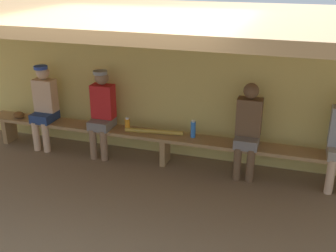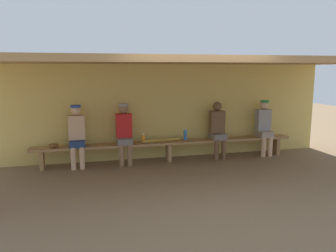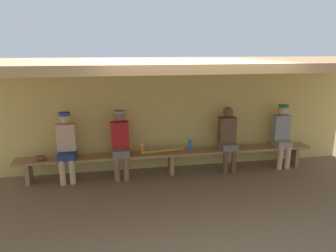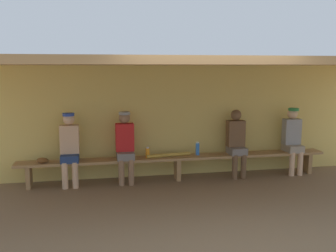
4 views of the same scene
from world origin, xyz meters
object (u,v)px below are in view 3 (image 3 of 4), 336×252
water_bottle_orange (142,149)px  baseball_bat (163,151)px  player_in_white (120,141)px  bench (171,155)px  player_leftmost (67,144)px  player_near_post (282,133)px  water_bottle_green (190,144)px  player_shirtless_tan (228,136)px  baseball_glove_dark_brown (41,158)px

water_bottle_orange → baseball_bat: size_ratio=0.24×
player_in_white → water_bottle_orange: (0.42, -0.02, -0.19)m
bench → player_leftmost: bearing=179.9°
bench → player_near_post: (2.41, 0.00, 0.36)m
player_leftmost → water_bottle_green: 2.43m
player_leftmost → baseball_bat: size_ratio=1.54×
player_shirtless_tan → water_bottle_orange: player_shirtless_tan is taller
bench → water_bottle_green: bearing=6.5°
baseball_glove_dark_brown → player_in_white: bearing=40.1°
water_bottle_orange → baseball_bat: (0.41, 0.02, -0.07)m
water_bottle_green → water_bottle_orange: bearing=-176.2°
player_leftmost → player_in_white: (1.01, 0.00, 0.00)m
baseball_glove_dark_brown → player_shirtless_tan: bearing=39.4°
player_in_white → water_bottle_orange: 0.46m
player_near_post → water_bottle_orange: bearing=-179.6°
bench → water_bottle_orange: size_ratio=28.43×
player_near_post → baseball_glove_dark_brown: size_ratio=5.60×
bench → player_shirtless_tan: bearing=0.1°
bench → player_in_white: 1.07m
bench → player_near_post: bearing=0.1°
player_leftmost → water_bottle_green: player_leftmost is taller
player_in_white → player_shirtless_tan: size_ratio=1.01×
player_leftmost → player_in_white: size_ratio=1.00×
bench → player_near_post: size_ratio=4.46×
player_near_post → baseball_glove_dark_brown: bearing=-179.6°
player_shirtless_tan → baseball_glove_dark_brown: player_shirtless_tan is taller
baseball_glove_dark_brown → water_bottle_green: bearing=40.4°
player_leftmost → player_in_white: same height
player_leftmost → baseball_glove_dark_brown: (-0.48, -0.03, -0.24)m
player_in_white → water_bottle_green: size_ratio=5.16×
baseball_glove_dark_brown → bench: bearing=39.6°
bench → player_leftmost: 2.05m
player_near_post → baseball_bat: (-2.58, -0.00, -0.25)m
water_bottle_green → baseball_bat: 0.59m
player_near_post → player_shirtless_tan: bearing=-180.0°
player_near_post → player_shirtless_tan: (-1.21, -0.00, -0.02)m
player_leftmost → water_bottle_orange: bearing=-0.9°
player_near_post → player_shirtless_tan: 1.21m
player_in_white → baseball_glove_dark_brown: 1.51m
water_bottle_orange → water_bottle_green: 1.00m
water_bottle_orange → player_in_white: bearing=176.9°
player_shirtless_tan → water_bottle_orange: (-1.78, -0.02, -0.17)m
player_shirtless_tan → bench: bearing=-179.9°
water_bottle_orange → player_shirtless_tan: bearing=0.7°
bench → baseball_glove_dark_brown: size_ratio=25.00×
player_leftmost → water_bottle_orange: (1.43, -0.02, -0.19)m
bench → water_bottle_orange: 0.61m
bench → baseball_glove_dark_brown: bearing=-179.4°
bench → player_in_white: size_ratio=4.46×
player_leftmost → water_bottle_orange: player_leftmost is taller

